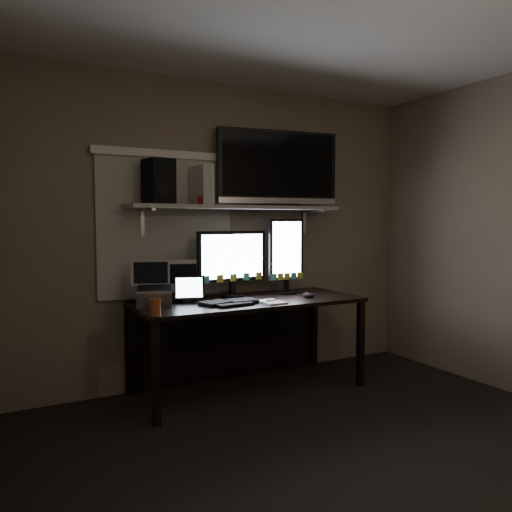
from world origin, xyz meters
TOP-DOWN VIEW (x-y plane):
  - floor at (0.00, 0.00)m, footprint 3.60×3.60m
  - back_wall at (0.00, 1.80)m, footprint 3.60×0.00m
  - window_blinds at (-0.55, 1.79)m, footprint 1.10×0.02m
  - desk at (0.00, 1.55)m, footprint 1.80×0.75m
  - wall_shelf at (0.00, 1.62)m, footprint 1.80×0.35m
  - monitor_landscape at (-0.05, 1.63)m, footprint 0.64×0.14m
  - monitor_portrait at (0.44, 1.58)m, footprint 0.33×0.06m
  - keyboard at (-0.22, 1.31)m, footprint 0.46×0.23m
  - mouse at (0.48, 1.29)m, footprint 0.09×0.13m
  - notepad at (0.09, 1.21)m, footprint 0.16×0.23m
  - tablet at (-0.47, 1.51)m, footprint 0.26×0.16m
  - file_sorter at (-0.48, 1.65)m, footprint 0.27×0.19m
  - laptop at (-0.75, 1.48)m, footprint 0.34×0.31m
  - cup at (-0.85, 1.12)m, footprint 0.09×0.09m
  - sticky_notes at (-0.10, 1.32)m, footprint 0.37×0.31m
  - tv at (0.39, 1.64)m, footprint 1.09×0.34m
  - game_console at (-0.30, 1.65)m, footprint 0.11×0.27m
  - speaker at (-0.66, 1.62)m, footprint 0.22×0.25m
  - bottles at (-0.30, 1.57)m, footprint 0.24×0.06m

SIDE VIEW (x-z plane):
  - floor at x=0.00m, z-range 0.00..0.00m
  - desk at x=0.00m, z-range 0.19..0.92m
  - sticky_notes at x=-0.10m, z-range 0.73..0.73m
  - notepad at x=0.09m, z-range 0.73..0.74m
  - keyboard at x=-0.22m, z-range 0.73..0.76m
  - mouse at x=0.48m, z-range 0.73..0.77m
  - cup at x=-0.85m, z-range 0.73..0.84m
  - tablet at x=-0.47m, z-range 0.73..0.94m
  - file_sorter at x=-0.48m, z-range 0.73..1.04m
  - laptop at x=-0.75m, z-range 0.73..1.05m
  - monitor_landscape at x=-0.05m, z-range 0.73..1.29m
  - monitor_portrait at x=0.44m, z-range 0.73..1.39m
  - back_wall at x=0.00m, z-range -0.55..3.05m
  - window_blinds at x=-0.55m, z-range 0.75..1.85m
  - wall_shelf at x=0.00m, z-range 1.45..1.48m
  - bottles at x=-0.30m, z-range 1.48..1.63m
  - game_console at x=-0.30m, z-range 1.48..1.79m
  - speaker at x=-0.66m, z-range 1.48..1.82m
  - tv at x=0.39m, z-range 1.48..2.12m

